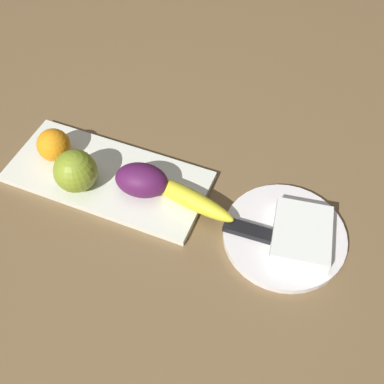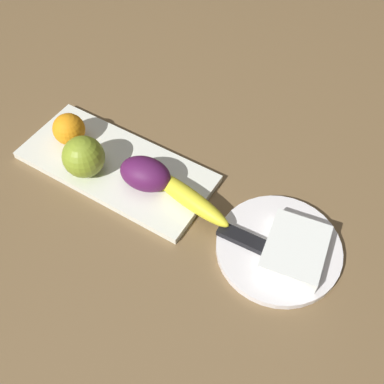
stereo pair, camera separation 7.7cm
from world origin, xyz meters
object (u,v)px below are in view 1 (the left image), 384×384
fruit_tray (108,177)px  folded_napkin (302,234)px  banana (186,197)px  knife (259,234)px  orange_near_apple (54,145)px  dinner_plate (284,235)px  grape_bunch (142,180)px  apple (75,171)px

fruit_tray → folded_napkin: (0.36, 0.00, 0.02)m
banana → knife: bearing=3.0°
orange_near_apple → dinner_plate: bearing=-0.6°
fruit_tray → knife: 0.30m
orange_near_apple → grape_bunch: bearing=-4.0°
grape_bunch → apple: bearing=-164.4°
apple → banana: 0.20m
banana → orange_near_apple: bearing=-171.9°
banana → knife: banana is taller
dinner_plate → knife: (-0.04, -0.02, 0.01)m
fruit_tray → grape_bunch: size_ratio=3.92×
dinner_plate → orange_near_apple: bearing=179.4°
orange_near_apple → banana: bearing=-1.9°
apple → knife: (0.33, 0.02, -0.03)m
orange_near_apple → folded_napkin: bearing=-0.5°
grape_bunch → folded_napkin: 0.29m
banana → dinner_plate: 0.18m
fruit_tray → grape_bunch: 0.09m
apple → orange_near_apple: bearing=149.3°
apple → orange_near_apple: (-0.07, 0.04, -0.01)m
fruit_tray → orange_near_apple: orange_near_apple is taller
apple → dinner_plate: (0.37, 0.04, -0.05)m
banana → folded_napkin: bearing=11.2°
grape_bunch → folded_napkin: grape_bunch is taller
banana → dinner_plate: size_ratio=0.90×
grape_bunch → orange_near_apple: bearing=176.0°
dinner_plate → fruit_tray: bearing=180.0°
apple → orange_near_apple: apple is taller
orange_near_apple → knife: bearing=-3.6°
grape_bunch → dinner_plate: (0.26, 0.01, -0.04)m
fruit_tray → knife: size_ratio=2.05×
apple → knife: size_ratio=0.42×
fruit_tray → knife: (0.30, -0.02, 0.01)m
banana → knife: size_ratio=1.03×
knife → orange_near_apple: bearing=173.4°
folded_napkin → banana: bearing=-178.8°
banana → grape_bunch: (-0.08, -0.00, 0.01)m
grape_bunch → folded_napkin: (0.29, 0.01, -0.02)m
apple → folded_napkin: apple is taller
folded_napkin → grape_bunch: bearing=-178.3°
fruit_tray → apple: apple is taller
dinner_plate → folded_napkin: folded_napkin is taller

